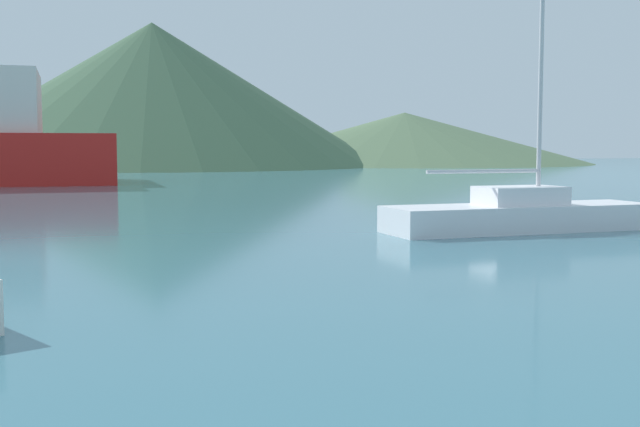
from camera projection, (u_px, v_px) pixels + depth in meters
sailboat_middle at (520, 213)px, 21.29m from camera, size 7.43×2.12×9.11m
hill_east at (153, 94)px, 92.04m from camera, size 53.06×53.06×16.29m
hill_far_east at (404, 138)px, 102.93m from camera, size 46.99×46.99×6.50m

